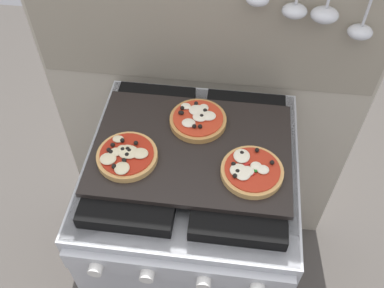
% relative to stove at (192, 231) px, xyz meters
% --- Properties ---
extents(ground_plane, '(4.00, 4.00, 0.00)m').
position_rel_stove_xyz_m(ground_plane, '(0.00, 0.00, -0.45)').
color(ground_plane, '#4C4742').
extents(kitchen_backsplash, '(1.10, 0.09, 1.55)m').
position_rel_stove_xyz_m(kitchen_backsplash, '(0.00, 0.34, 0.34)').
color(kitchen_backsplash, '#B2A893').
rests_on(kitchen_backsplash, ground_plane).
extents(stove, '(0.60, 0.64, 0.90)m').
position_rel_stove_xyz_m(stove, '(0.00, 0.00, 0.00)').
color(stove, '#B7BABF').
rests_on(stove, ground_plane).
extents(baking_tray, '(0.54, 0.38, 0.02)m').
position_rel_stove_xyz_m(baking_tray, '(0.00, 0.00, 0.46)').
color(baking_tray, black).
rests_on(baking_tray, stove).
extents(pizza_left, '(0.16, 0.16, 0.03)m').
position_rel_stove_xyz_m(pizza_left, '(-0.17, -0.06, 0.48)').
color(pizza_left, tan).
rests_on(pizza_left, baking_tray).
extents(pizza_right, '(0.16, 0.16, 0.03)m').
position_rel_stove_xyz_m(pizza_right, '(0.16, -0.07, 0.48)').
color(pizza_right, tan).
rests_on(pizza_right, baking_tray).
extents(pizza_center, '(0.16, 0.16, 0.03)m').
position_rel_stove_xyz_m(pizza_center, '(0.01, 0.09, 0.48)').
color(pizza_center, '#C18947').
rests_on(pizza_center, baking_tray).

